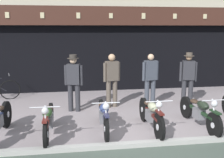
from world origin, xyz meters
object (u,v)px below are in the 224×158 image
at_px(motorcycle_center, 151,114).
at_px(advert_board_near, 53,47).
at_px(motorcycle_center_right, 199,112).
at_px(salesman_right, 150,78).
at_px(motorcycle_left, 48,119).
at_px(motorcycle_center_left, 104,115).
at_px(salesman_left, 74,80).
at_px(shopkeeper_center, 112,78).
at_px(assistant_far_right, 188,76).

distance_m(motorcycle_center, advert_board_near, 5.36).
xyz_separation_m(motorcycle_center_right, advert_board_near, (-3.90, 4.45, 1.38)).
distance_m(motorcycle_center, salesman_right, 2.07).
distance_m(motorcycle_left, motorcycle_center_left, 1.31).
bearing_deg(salesman_right, salesman_left, -8.51).
bearing_deg(advert_board_near, motorcycle_center_right, -48.74).
relative_size(motorcycle_center_left, motorcycle_center, 0.98).
relative_size(motorcycle_center, shopkeeper_center, 1.15).
height_order(motorcycle_left, salesman_right, salesman_right).
height_order(salesman_right, assistant_far_right, assistant_far_right).
height_order(motorcycle_left, motorcycle_center_left, motorcycle_left).
xyz_separation_m(motorcycle_center_left, assistant_far_right, (2.98, 1.89, 0.54)).
height_order(shopkeeper_center, advert_board_near, advert_board_near).
bearing_deg(motorcycle_center, motorcycle_center_right, -179.25).
bearing_deg(assistant_far_right, motorcycle_center_right, 86.33).
xyz_separation_m(motorcycle_center, advert_board_near, (-2.62, 4.47, 1.37)).
bearing_deg(salesman_left, salesman_right, -163.20).
xyz_separation_m(motorcycle_center_right, assistant_far_right, (0.54, 1.96, 0.54)).
distance_m(motorcycle_left, shopkeeper_center, 2.81).
relative_size(motorcycle_center, motorcycle_center_right, 0.96).
xyz_separation_m(motorcycle_left, salesman_right, (3.01, 1.95, 0.53)).
bearing_deg(salesman_left, shopkeeper_center, -153.66).
bearing_deg(shopkeeper_center, salesman_left, -1.63).
distance_m(salesman_left, salesman_right, 2.41).
xyz_separation_m(salesman_left, shopkeeper_center, (1.19, 0.26, -0.01)).
relative_size(salesman_left, shopkeeper_center, 1.01).
height_order(motorcycle_center_right, advert_board_near, advert_board_near).
bearing_deg(motorcycle_center_left, assistant_far_right, -146.74).
relative_size(salesman_left, salesman_right, 1.02).
height_order(motorcycle_center_left, advert_board_near, advert_board_near).
height_order(shopkeeper_center, assistant_far_right, assistant_far_right).
relative_size(motorcycle_center_right, advert_board_near, 2.22).
bearing_deg(salesman_right, motorcycle_center_right, 100.02).
xyz_separation_m(shopkeeper_center, assistant_far_right, (2.50, -0.10, 0.00)).
height_order(salesman_right, advert_board_near, advert_board_near).
height_order(motorcycle_center_right, shopkeeper_center, shopkeeper_center).
bearing_deg(motorcycle_center_right, advert_board_near, -50.88).
distance_m(motorcycle_left, motorcycle_center, 2.47).
relative_size(motorcycle_center_left, salesman_left, 1.11).
bearing_deg(assistant_far_right, shopkeeper_center, 9.47).
height_order(motorcycle_center, assistant_far_right, assistant_far_right).
xyz_separation_m(motorcycle_center_right, salesman_right, (-0.74, 1.91, 0.53)).
bearing_deg(motorcycle_center_left, motorcycle_left, 5.80).
bearing_deg(salesman_left, motorcycle_left, 86.05).
relative_size(motorcycle_center_left, shopkeeper_center, 1.13).
bearing_deg(shopkeeper_center, motorcycle_center, 94.16).
distance_m(shopkeeper_center, salesman_right, 1.22).
height_order(motorcycle_left, salesman_left, salesman_left).
distance_m(salesman_left, assistant_far_right, 3.69).
bearing_deg(motorcycle_left, salesman_left, -107.94).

